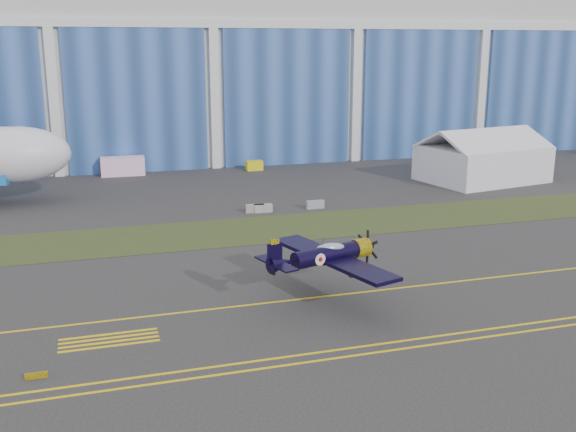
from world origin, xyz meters
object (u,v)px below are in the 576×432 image
object	(u,v)px
warbird	(326,255)
tent	(483,155)
tug	(254,165)
shipping_container	(123,166)

from	to	relation	value
warbird	tent	xyz separation A→B (m)	(35.15, 35.34, 0.04)
warbird	tug	size ratio (longest dim) A/B	6.07
warbird	tent	bearing A→B (deg)	28.75
warbird	tug	xyz separation A→B (m)	(8.03, 51.91, -2.82)
warbird	shipping_container	bearing A→B (deg)	84.71
tug	tent	bearing A→B (deg)	-30.07
shipping_container	tug	distance (m)	18.59
tug	warbird	bearing A→B (deg)	-97.45
tent	shipping_container	bearing A→B (deg)	147.70
tent	shipping_container	world-z (taller)	tent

